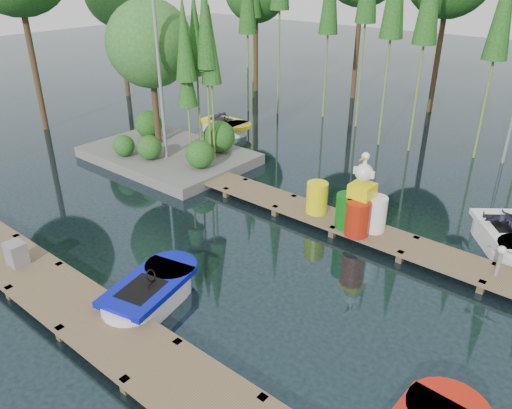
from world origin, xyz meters
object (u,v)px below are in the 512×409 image
Objects in this scene: boat_yellow_far at (225,126)px; island at (162,75)px; boat_blue at (150,294)px; drum_cluster at (360,208)px; utility_cabinet at (16,253)px; yellow_barrel at (317,198)px.

island is at bearing -63.78° from boat_yellow_far.
boat_yellow_far is (-7.18, 10.13, 0.01)m from boat_blue.
boat_yellow_far is 1.15× the size of drum_cluster.
boat_yellow_far reaches higher than utility_cabinet.
boat_blue is 3.13× the size of yellow_barrel.
utility_cabinet is 8.81m from drum_cluster.
boat_blue is at bearing -34.59° from boat_yellow_far.
boat_blue is 5.03× the size of utility_cabinet.
utility_cabinet reaches higher than boat_blue.
utility_cabinet is 0.62× the size of yellow_barrel.
drum_cluster is at bearing -6.12° from yellow_barrel.
island is 11.64× the size of utility_cabinet.
utility_cabinet is at bearing -171.82° from boat_blue.
boat_yellow_far is 10.42m from drum_cluster.
island is 2.31× the size of boat_blue.
boat_yellow_far is 2.77× the size of yellow_barrel.
drum_cluster is at bearing -6.07° from island.
boat_yellow_far is at bearing 153.79° from drum_cluster.
island is 9.83m from boat_blue.
yellow_barrel is at bearing 59.94° from utility_cabinet.
island is 9.25m from drum_cluster.
boat_blue is at bearing -96.49° from yellow_barrel.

